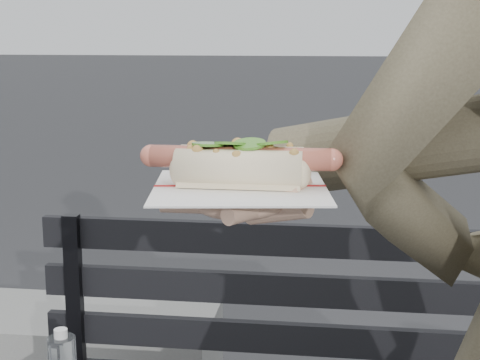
% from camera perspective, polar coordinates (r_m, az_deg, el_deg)
% --- Properties ---
extents(held_hotdog, '(0.64, 0.31, 0.20)m').
position_cam_1_polar(held_hotdog, '(0.87, 13.83, 2.59)').
color(held_hotdog, '#4A4331').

